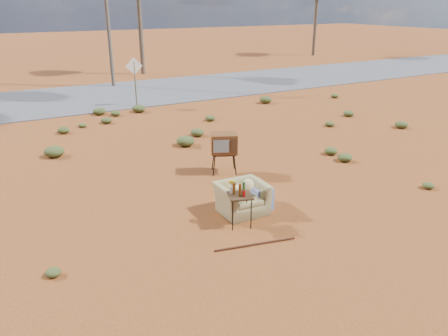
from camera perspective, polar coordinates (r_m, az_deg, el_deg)
ground at (r=9.62m, az=3.44°, el=-6.80°), size 140.00×140.00×0.00m
highway at (r=23.05m, az=-17.30°, el=8.81°), size 140.00×7.00×0.04m
armchair at (r=9.84m, az=2.75°, el=-3.34°), size 1.27×0.80×0.93m
tv_unit at (r=11.92m, az=-0.01°, el=3.18°), size 0.87×0.80×1.13m
side_table at (r=9.11m, az=1.87°, el=-3.32°), size 0.62×0.62×0.99m
rusty_bar at (r=8.69m, az=4.11°, el=-9.89°), size 1.65×0.40×0.04m
road_sign at (r=20.32m, az=-11.61°, el=12.06°), size 0.78×0.06×2.19m
utility_pole_center at (r=25.52m, az=-15.07°, el=19.48°), size 1.40×0.20×8.00m
scrub_patch at (r=12.91m, az=-10.29°, el=0.96°), size 17.49×8.07×0.33m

